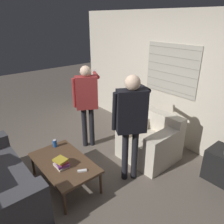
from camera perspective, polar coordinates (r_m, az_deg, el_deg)
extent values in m
plane|color=#665B51|center=(3.79, -7.05, -16.10)|extent=(16.00, 16.00, 0.00)
cube|color=beige|center=(4.49, 14.41, 8.22)|extent=(5.20, 0.06, 2.55)
cube|color=#A8A393|center=(4.36, 15.25, 10.66)|extent=(1.14, 0.02, 0.95)
cube|color=gray|center=(4.45, 14.62, 5.69)|extent=(1.12, 0.00, 0.01)
cube|color=gray|center=(4.41, 14.83, 7.64)|extent=(1.12, 0.00, 0.01)
cube|color=gray|center=(4.37, 15.05, 9.64)|extent=(1.12, 0.00, 0.01)
cube|color=gray|center=(4.33, 15.27, 11.66)|extent=(1.12, 0.00, 0.01)
cube|color=gray|center=(4.31, 15.49, 13.72)|extent=(1.12, 0.00, 0.01)
cube|color=gray|center=(4.28, 15.73, 15.79)|extent=(1.12, 0.00, 0.01)
cube|color=#424247|center=(2.80, -26.36, -21.38)|extent=(0.24, 0.95, 0.20)
cube|color=beige|center=(4.10, 9.54, -8.94)|extent=(0.92, 0.87, 0.45)
cube|color=beige|center=(4.14, 12.82, -2.47)|extent=(0.90, 0.22, 0.36)
cube|color=beige|center=(3.77, 13.74, -6.63)|extent=(0.26, 0.86, 0.20)
cube|color=beige|center=(4.12, 6.33, -3.31)|extent=(0.26, 0.86, 0.20)
cube|color=brown|center=(3.46, -12.45, -12.80)|extent=(1.13, 0.67, 0.04)
cylinder|color=brown|center=(4.07, -12.10, -10.16)|extent=(0.04, 0.04, 0.37)
cylinder|color=brown|center=(3.35, -2.95, -18.04)|extent=(0.04, 0.04, 0.37)
cylinder|color=brown|center=(3.89, -19.89, -12.91)|extent=(0.04, 0.04, 0.37)
cylinder|color=brown|center=(3.13, -12.25, -22.31)|extent=(0.04, 0.04, 0.37)
cylinder|color=black|center=(4.34, -7.19, -4.01)|extent=(0.10, 0.10, 0.82)
cylinder|color=black|center=(4.35, -5.31, -3.86)|extent=(0.10, 0.10, 0.82)
cube|color=maroon|center=(4.07, -6.69, 5.07)|extent=(0.37, 0.45, 0.62)
sphere|color=beige|center=(3.96, -6.96, 10.53)|extent=(0.20, 0.20, 0.20)
cylinder|color=maroon|center=(4.10, -9.81, 4.89)|extent=(0.17, 0.14, 0.59)
cylinder|color=maroon|center=(4.29, -4.20, 9.65)|extent=(0.55, 0.35, 0.12)
cube|color=white|center=(4.58, -4.64, 10.18)|extent=(0.05, 0.05, 0.13)
cylinder|color=black|center=(3.46, 3.42, -11.35)|extent=(0.10, 0.10, 0.85)
cylinder|color=black|center=(3.50, 5.93, -11.05)|extent=(0.10, 0.10, 0.85)
cube|color=black|center=(3.11, 5.13, 0.18)|extent=(0.39, 0.47, 0.64)
sphere|color=beige|center=(2.97, 5.42, 7.62)|extent=(0.22, 0.22, 0.22)
cylinder|color=black|center=(3.11, 0.68, 0.02)|extent=(0.17, 0.14, 0.61)
cylinder|color=black|center=(3.36, 7.85, 6.50)|extent=(0.57, 0.36, 0.14)
cube|color=black|center=(3.65, 6.37, 7.36)|extent=(0.05, 0.05, 0.13)
cube|color=beige|center=(3.35, -13.06, -13.43)|extent=(0.22, 0.16, 0.03)
cube|color=#75387F|center=(3.33, -12.92, -12.87)|extent=(0.25, 0.20, 0.04)
cube|color=maroon|center=(3.31, -13.08, -12.35)|extent=(0.22, 0.13, 0.03)
cube|color=gold|center=(3.28, -13.33, -12.12)|extent=(0.21, 0.19, 0.03)
cylinder|color=#194C9E|center=(3.80, -14.70, -7.93)|extent=(0.07, 0.07, 0.12)
cylinder|color=silver|center=(3.77, -14.80, -7.11)|extent=(0.06, 0.06, 0.00)
cube|color=white|center=(3.21, -7.82, -14.97)|extent=(0.10, 0.13, 0.02)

